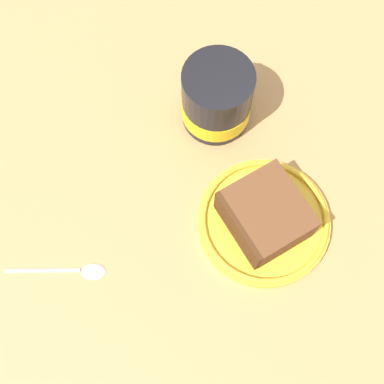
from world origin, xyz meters
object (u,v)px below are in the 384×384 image
at_px(tea_mug, 217,98).
at_px(cake_slice, 265,215).
at_px(small_plate, 264,221).
at_px(teaspoon, 76,270).

bearing_deg(tea_mug, cake_slice, 172.30).
distance_m(cake_slice, tea_mug, 0.16).
relative_size(cake_slice, tea_mug, 0.90).
height_order(small_plate, tea_mug, tea_mug).
xyz_separation_m(small_plate, cake_slice, (-0.00, 0.00, 0.03)).
bearing_deg(small_plate, teaspoon, 77.12).
relative_size(small_plate, cake_slice, 1.68).
bearing_deg(teaspoon, tea_mug, -66.54).
bearing_deg(cake_slice, small_plate, -86.74).
bearing_deg(small_plate, cake_slice, 93.26).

